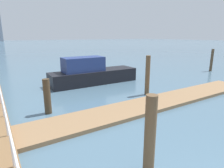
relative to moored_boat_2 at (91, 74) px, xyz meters
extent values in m
plane|color=slate|center=(-3.37, 6.74, -0.83)|extent=(300.00, 300.00, 0.00)
cube|color=#93704C|center=(1.09, -6.33, -0.74)|extent=(15.93, 2.00, 0.18)
cylinder|color=white|center=(-6.52, -8.56, 0.10)|extent=(0.06, 0.06, 1.05)
cylinder|color=white|center=(-6.52, -6.63, 0.10)|extent=(0.06, 0.06, 1.05)
cylinder|color=white|center=(-6.52, -4.69, 0.10)|extent=(0.06, 0.06, 1.05)
cylinder|color=white|center=(-6.52, -2.76, 0.10)|extent=(0.06, 0.06, 1.05)
cylinder|color=white|center=(-6.52, -4.69, 0.62)|extent=(0.06, 27.08, 0.06)
cylinder|color=#473826|center=(-4.58, -4.38, 0.06)|extent=(0.34, 0.34, 1.77)
cylinder|color=brown|center=(-3.42, -10.40, 0.36)|extent=(0.30, 0.30, 2.38)
cylinder|color=brown|center=(13.52, -1.92, 0.37)|extent=(0.28, 0.28, 2.39)
cylinder|color=brown|center=(1.76, -4.63, 0.46)|extent=(0.29, 0.29, 2.57)
cube|color=black|center=(0.25, 0.00, -0.29)|extent=(7.15, 2.00, 1.07)
cube|color=navy|center=(-0.67, 0.01, 0.80)|extent=(3.17, 1.56, 1.11)
camera|label=1|loc=(-6.67, -13.69, 2.98)|focal=30.76mm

